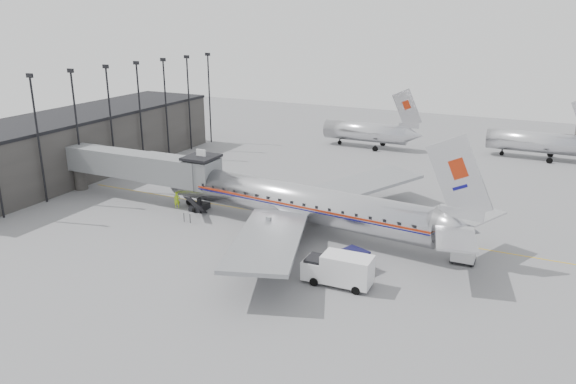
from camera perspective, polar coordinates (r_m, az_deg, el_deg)
name	(u,v)px	position (r m, az deg, el deg)	size (l,w,h in m)	color
ground	(255,233)	(58.21, -3.36, -4.22)	(160.00, 160.00, 0.00)	slate
terminal	(78,144)	(84.97, -20.55, 4.61)	(12.00, 46.00, 8.00)	#383532
apron_line	(305,219)	(61.97, 1.76, -2.79)	(0.15, 60.00, 0.01)	gold
jet_bridge	(147,167)	(68.84, -14.17, 2.44)	(21.00, 6.20, 7.10)	#5A5D5F
floodlight_masts	(126,113)	(81.80, -16.16, 7.69)	(0.90, 42.25, 15.25)	black
distant_aircraft_near	(367,131)	(95.35, 7.98, 6.14)	(16.39, 3.20, 10.26)	silver
distant_aircraft_mid	(536,141)	(95.03, 23.87, 4.74)	(16.39, 3.20, 10.26)	silver
airliner	(299,202)	(58.06, 1.09, -1.03)	(38.33, 35.37, 12.13)	silver
service_van	(338,269)	(47.32, 5.15, -7.78)	(5.87, 2.43, 2.74)	silver
baggage_cart_navy	(355,259)	(50.34, 6.81, -6.80)	(2.78, 2.47, 1.81)	#0D0D34
baggage_cart_white	(463,254)	(53.67, 17.39, -5.99)	(2.19, 1.68, 1.70)	silver
ramp_worker	(177,200)	(66.45, -11.21, -0.81)	(0.70, 0.46, 1.93)	#A5D418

